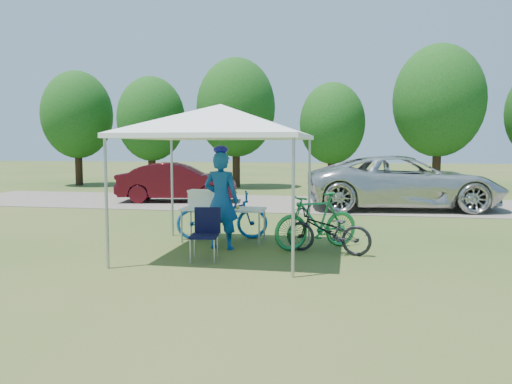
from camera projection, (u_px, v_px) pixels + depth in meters
ground at (221, 253)px, 9.26m from camera, size 100.00×100.00×0.00m
gravel_strip at (280, 203)px, 17.08m from camera, size 24.00×5.00×0.02m
canopy at (221, 108)px, 9.01m from camera, size 4.53×4.53×3.00m
treeline at (293, 112)px, 22.73m from camera, size 24.89×4.28×6.30m
folding_table at (224, 210)px, 10.27m from camera, size 1.70×0.71×0.70m
folding_chair at (206, 229)px, 8.67m from camera, size 0.52×0.53×0.90m
cooler at (202, 199)px, 10.33m from camera, size 0.51×0.35×0.37m
ice_cream_cup at (237, 207)px, 10.16m from camera, size 0.08×0.08×0.06m
cyclist at (221, 201)px, 9.52m from camera, size 0.73×0.52×1.87m
bike_blue at (222, 215)px, 10.59m from camera, size 2.04×1.17×1.02m
bike_green at (317, 221)px, 9.57m from camera, size 1.77×1.45×1.08m
bike_dark at (328, 230)px, 9.16m from camera, size 1.71×0.95×0.85m
minivan at (403, 182)px, 15.51m from camera, size 6.23×3.42×1.65m
sedan at (178, 182)px, 17.53m from camera, size 4.31×2.16×1.36m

